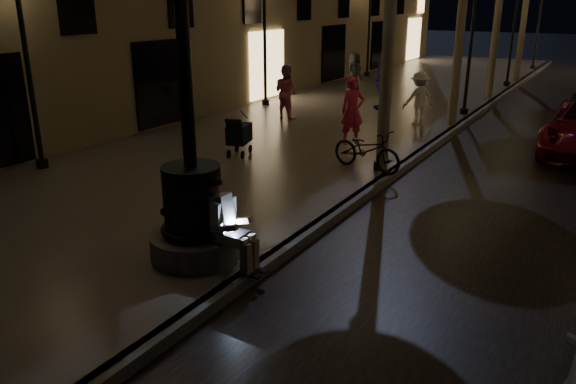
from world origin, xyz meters
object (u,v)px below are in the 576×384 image
Objects in this scene: bicycle at (367,150)px; stroller at (239,134)px; lamp_curb_c at (515,19)px; seated_man_laptop at (225,221)px; fountain_lamppost at (192,197)px; lamp_left_c at (370,16)px; pedestrian_pink at (286,92)px; lamp_curb_b at (473,25)px; pedestrian_white at (419,98)px; pedestrian_red at (353,111)px; lamp_curb_a at (386,39)px; pedestrian_dark at (354,74)px; lamp_curb_d at (540,15)px; lamp_left_b at (265,23)px; lamp_left_a at (24,38)px; pedestrian_blue at (381,84)px.

stroller is at bearing 110.79° from bicycle.
seated_man_laptop is at bearing -90.22° from lamp_curb_c.
fountain_lamppost reaches higher than lamp_left_c.
pedestrian_pink is at bearing 60.90° from bicycle.
pedestrian_white is at bearing -110.00° from lamp_curb_b.
fountain_lamppost is at bearing -129.13° from pedestrian_red.
bicycle is at bearing -148.65° from lamp_curb_a.
lamp_left_c is 15.20m from pedestrian_red.
pedestrian_red reaches higher than bicycle.
lamp_left_c reaches higher than stroller.
lamp_curb_c reaches higher than stroller.
lamp_curb_c reaches higher than pedestrian_dark.
lamp_curb_b is 6.58m from pedestrian_red.
bicycle is (0.62, -5.70, -0.35)m from pedestrian_white.
seated_man_laptop is at bearing -90.35° from lamp_curb_b.
lamp_left_c is at bearing 180.00° from lamp_curb_c.
seated_man_laptop is 30.09m from lamp_curb_d.
lamp_curb_a is 1.00× the size of lamp_left_b.
pedestrian_white is (-0.90, -10.47, -2.20)m from lamp_curb_c.
lamp_left_a reaches higher than pedestrian_red.
pedestrian_white is (6.20, 9.53, -2.20)m from lamp_left_a.
pedestrian_pink is (-5.03, -3.91, -2.13)m from lamp_curb_b.
pedestrian_dark is (-2.22, 2.48, -0.04)m from pedestrian_blue.
seated_man_laptop is 14.09m from lamp_left_b.
lamp_left_c reaches higher than seated_man_laptop.
pedestrian_red is at bearing 157.98° from pedestrian_pink.
seated_man_laptop is at bearing -149.62° from pedestrian_dark.
fountain_lamppost reaches higher than bicycle.
stroller is (-3.55, 5.36, -0.16)m from seated_man_laptop.
stroller is (-3.64, -8.64, -2.46)m from lamp_curb_b.
seated_man_laptop is 5.84m from bicycle.
seated_man_laptop is at bearing -72.48° from stroller.
pedestrian_pink is (-1.40, 4.73, 0.34)m from stroller.
lamp_left_b is at bearing 90.00° from lamp_left_a.
lamp_left_b is (0.00, 10.00, 0.00)m from lamp_left_a.
lamp_curb_a is 17.50m from lamp_left_c.
lamp_curb_d is 1.00× the size of lamp_left_b.
lamp_curb_b is at bearing -132.31° from pedestrian_pink.
fountain_lamppost is at bearing 41.24° from pedestrian_white.
pedestrian_red is at bearing -105.17° from lamp_curb_b.
lamp_curb_a is 6.82m from pedestrian_pink.
pedestrian_dark is at bearing -72.32° from lamp_left_c.
pedestrian_dark is (-5.15, 9.88, -2.15)m from lamp_curb_a.
lamp_left_b is 9.54m from bicycle.
seated_man_laptop is at bearing -124.82° from pedestrian_red.
lamp_left_c is 6.78m from pedestrian_dark.
pedestrian_dark reaches higher than stroller.
lamp_curb_a is 8.15m from lamp_left_a.
seated_man_laptop is at bearing -72.32° from lamp_left_c.
lamp_curb_a is at bearing -90.00° from lamp_curb_d.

